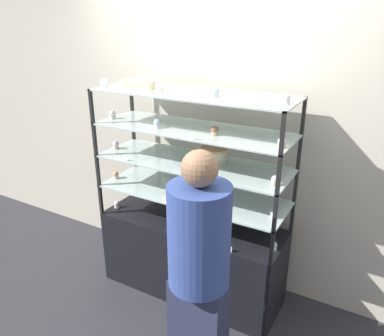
{
  "coord_description": "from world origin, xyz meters",
  "views": [
    {
      "loc": [
        1.32,
        -2.35,
        2.22
      ],
      "look_at": [
        0.0,
        0.0,
        1.15
      ],
      "focal_mm": 35.0,
      "sensor_mm": 36.0,
      "label": 1
    }
  ],
  "objects": [
    {
      "name": "cupcake_3",
      "position": [
        -0.72,
        -0.07,
        0.97
      ],
      "size": [
        0.05,
        0.05,
        0.06
      ],
      "color": "white",
      "rests_on": "display_riser_lower"
    },
    {
      "name": "cupcake_2",
      "position": [
        0.71,
        -0.06,
        0.7
      ],
      "size": [
        0.05,
        0.05,
        0.06
      ],
      "color": "white",
      "rests_on": "display_base"
    },
    {
      "name": "cupcake_10",
      "position": [
        -0.23,
        -0.12,
        1.5
      ],
      "size": [
        0.05,
        0.05,
        0.07
      ],
      "color": "white",
      "rests_on": "display_riser_upper"
    },
    {
      "name": "display_base",
      "position": [
        0.0,
        0.0,
        0.34
      ],
      "size": [
        1.52,
        0.52,
        0.67
      ],
      "color": "black",
      "rests_on": "ground_plane"
    },
    {
      "name": "cupcake_7",
      "position": [
        0.0,
        -0.05,
        1.24
      ],
      "size": [
        0.05,
        0.05,
        0.07
      ],
      "color": "#CCB28C",
      "rests_on": "display_riser_middle"
    },
    {
      "name": "cupcake_6",
      "position": [
        -0.71,
        -0.05,
        1.24
      ],
      "size": [
        0.05,
        0.05,
        0.07
      ],
      "color": "beige",
      "rests_on": "display_riser_middle"
    },
    {
      "name": "sheet_cake_frosted",
      "position": [
        -0.44,
        0.0,
        1.76
      ],
      "size": [
        0.26,
        0.16,
        0.06
      ],
      "color": "#DBBC84",
      "rests_on": "display_riser_top"
    },
    {
      "name": "cupcake_13",
      "position": [
        -0.7,
        -0.13,
        1.77
      ],
      "size": [
        0.06,
        0.06,
        0.07
      ],
      "color": "white",
      "rests_on": "display_riser_top"
    },
    {
      "name": "cupcake_15",
      "position": [
        0.23,
        -0.09,
        1.77
      ],
      "size": [
        0.06,
        0.06,
        0.07
      ],
      "color": "beige",
      "rests_on": "display_riser_top"
    },
    {
      "name": "cupcake_4",
      "position": [
        0.01,
        -0.11,
        0.97
      ],
      "size": [
        0.05,
        0.05,
        0.06
      ],
      "color": "beige",
      "rests_on": "display_riser_lower"
    },
    {
      "name": "cupcake_16",
      "position": [
        0.7,
        -0.07,
        1.77
      ],
      "size": [
        0.06,
        0.06,
        0.07
      ],
      "color": "white",
      "rests_on": "display_riser_top"
    },
    {
      "name": "price_tag_4",
      "position": [
        0.44,
        -0.24,
        1.75
      ],
      "size": [
        0.04,
        0.0,
        0.04
      ],
      "color": "white",
      "rests_on": "display_riser_top"
    },
    {
      "name": "layer_cake_centerpiece",
      "position": [
        0.15,
        0.08,
        1.26
      ],
      "size": [
        0.2,
        0.2,
        0.11
      ],
      "color": "beige",
      "rests_on": "display_riser_middle"
    },
    {
      "name": "cupcake_5",
      "position": [
        0.69,
        -0.07,
        0.97
      ],
      "size": [
        0.05,
        0.05,
        0.06
      ],
      "color": "white",
      "rests_on": "display_riser_lower"
    },
    {
      "name": "cupcake_1",
      "position": [
        0.01,
        -0.09,
        0.7
      ],
      "size": [
        0.05,
        0.05,
        0.06
      ],
      "color": "beige",
      "rests_on": "display_base"
    },
    {
      "name": "price_tag_2",
      "position": [
        -0.46,
        -0.24,
        1.22
      ],
      "size": [
        0.04,
        0.0,
        0.04
      ],
      "color": "white",
      "rests_on": "display_riser_middle"
    },
    {
      "name": "price_tag_3",
      "position": [
        0.14,
        -0.24,
        1.49
      ],
      "size": [
        0.04,
        0.0,
        0.04
      ],
      "color": "white",
      "rests_on": "display_riser_upper"
    },
    {
      "name": "display_riser_top",
      "position": [
        0.0,
        0.0,
        1.72
      ],
      "size": [
        1.52,
        0.52,
        0.27
      ],
      "color": "black",
      "rests_on": "display_riser_upper"
    },
    {
      "name": "price_tag_0",
      "position": [
        0.44,
        -0.24,
        0.69
      ],
      "size": [
        0.04,
        0.0,
        0.04
      ],
      "color": "white",
      "rests_on": "display_base"
    },
    {
      "name": "cupcake_12",
      "position": [
        0.72,
        -0.12,
        1.5
      ],
      "size": [
        0.05,
        0.05,
        0.07
      ],
      "color": "#CCB28C",
      "rests_on": "display_riser_upper"
    },
    {
      "name": "cupcake_11",
      "position": [
        0.23,
        -0.08,
        1.5
      ],
      "size": [
        0.05,
        0.05,
        0.07
      ],
      "color": "#CCB28C",
      "rests_on": "display_riser_upper"
    },
    {
      "name": "price_tag_1",
      "position": [
        -0.1,
        -0.24,
        0.96
      ],
      "size": [
        0.04,
        0.0,
        0.04
      ],
      "color": "white",
      "rests_on": "display_riser_lower"
    },
    {
      "name": "cupcake_0",
      "position": [
        -0.7,
        -0.1,
        0.7
      ],
      "size": [
        0.05,
        0.05,
        0.06
      ],
      "color": "white",
      "rests_on": "display_base"
    },
    {
      "name": "ground_plane",
      "position": [
        0.0,
        0.0,
        0.0
      ],
      "size": [
        20.0,
        20.0,
        0.0
      ],
      "primitive_type": "plane",
      "color": "#2D2D33"
    },
    {
      "name": "back_wall",
      "position": [
        0.0,
        0.4,
        1.3
      ],
      "size": [
        8.0,
        0.05,
        2.6
      ],
      "color": "beige",
      "rests_on": "ground_plane"
    },
    {
      "name": "cupcake_14",
      "position": [
        -0.23,
        -0.07,
        1.77
      ],
      "size": [
        0.06,
        0.06,
        0.07
      ],
      "color": "beige",
      "rests_on": "display_riser_top"
    },
    {
      "name": "cupcake_9",
      "position": [
        -0.71,
        -0.06,
        1.5
      ],
      "size": [
        0.05,
        0.05,
        0.07
      ],
      "color": "beige",
      "rests_on": "display_riser_upper"
    },
    {
      "name": "display_riser_lower",
      "position": [
        0.0,
        0.0,
        0.92
      ],
      "size": [
        1.52,
        0.52,
        0.27
      ],
      "color": "black",
      "rests_on": "display_base"
    },
    {
      "name": "customer_figure",
      "position": [
        0.45,
        -0.71,
        0.85
      ],
      "size": [
        0.37,
        0.37,
        1.58
      ],
      "color": "#282D47",
      "rests_on": "ground_plane"
    },
    {
      "name": "display_riser_upper",
      "position": [
        0.0,
        0.0,
        1.45
      ],
      "size": [
        1.52,
        0.52,
        0.27
      ],
      "color": "black",
      "rests_on": "display_riser_middle"
    },
    {
      "name": "display_riser_middle",
      "position": [
        0.0,
        0.0,
        1.19
      ],
      "size": [
        1.52,
        0.52,
        0.27
      ],
      "color": "black",
      "rests_on": "display_riser_lower"
    },
    {
      "name": "cupcake_8",
      "position": [
        0.69,
        -0.12,
        1.24
      ],
      "size": [
        0.05,
        0.05,
        0.07
      ],
      "color": "#CCB28C",
      "rests_on": "display_riser_middle"
    }
  ]
}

